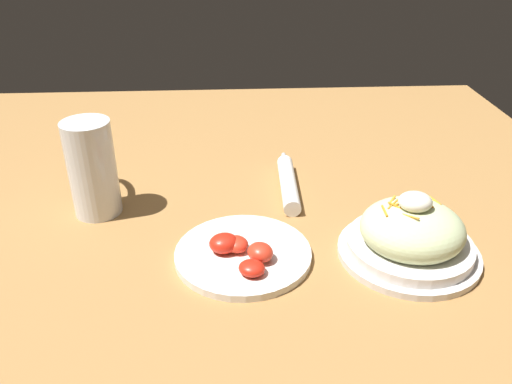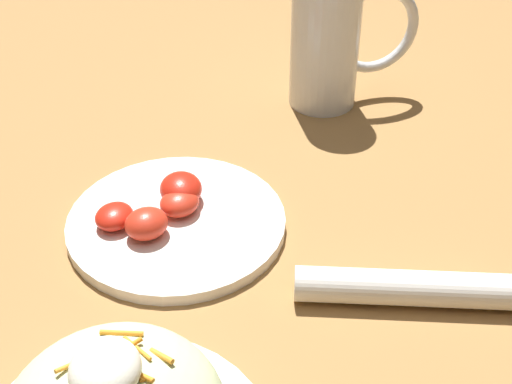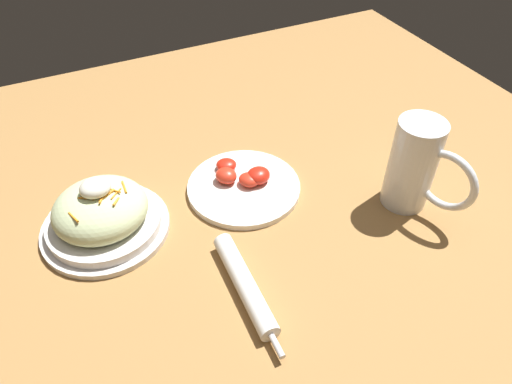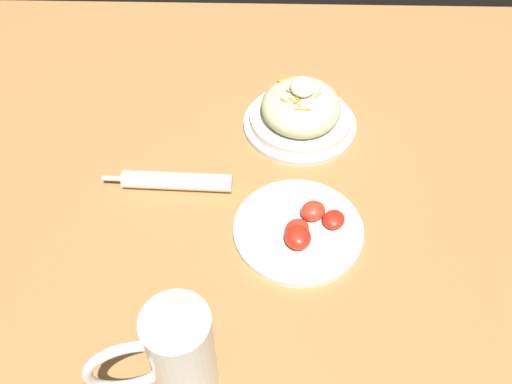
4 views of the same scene
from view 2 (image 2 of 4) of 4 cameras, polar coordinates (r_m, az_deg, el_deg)
name	(u,v)px [view 2 (image 2 of 4)]	position (r m, az deg, el deg)	size (l,w,h in m)	color
ground_plane	(296,223)	(0.72, 3.12, -2.46)	(1.43, 1.43, 0.00)	#9E703D
beer_mug	(329,42)	(0.88, 5.71, 11.58)	(0.08, 0.16, 0.17)	white
napkin_roll	(408,288)	(0.64, 11.74, -7.32)	(0.04, 0.23, 0.03)	white
tomato_plate	(173,219)	(0.71, -6.49, -2.11)	(0.21, 0.21, 0.04)	white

